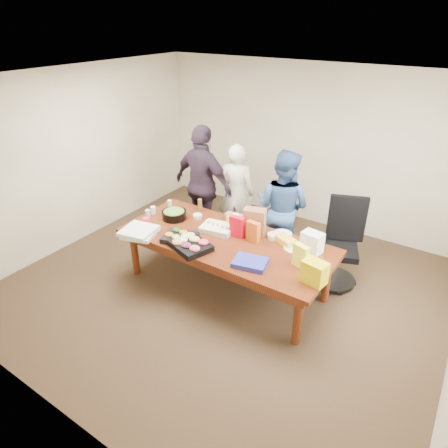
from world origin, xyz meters
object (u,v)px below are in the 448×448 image
Objects in this scene: salad_bowl at (174,215)px; office_chair at (338,246)px; person_right at (282,208)px; sheet_cake at (217,228)px; conference_table at (226,263)px; person_center at (236,193)px.

office_chair is at bearing 20.64° from salad_bowl.
salad_bowl is at bearing 40.26° from person_right.
sheet_cake is (-0.51, -0.92, -0.07)m from person_right.
person_right is (-0.92, 0.15, 0.27)m from office_chair.
conference_table is 1.19m from person_right.
conference_table is 1.74× the size of person_center.
office_chair is 0.97m from person_right.
office_chair is at bearing 173.28° from person_right.
person_right reaches higher than sheet_cake.
conference_table is 1.45m from person_center.
sheet_cake is at bearing 63.41° from person_right.
conference_table is 1.52m from office_chair.
office_chair is at bearing 36.80° from conference_table.
sheet_cake is (0.40, -1.11, -0.02)m from person_center.
person_center reaches higher than conference_table.
conference_table is 1.04m from salad_bowl.
person_center is 0.93× the size of person_right.
office_chair reaches higher than salad_bowl.
sheet_cake is 1.22× the size of salad_bowl.
person_right is (0.29, 1.05, 0.49)m from conference_table.
person_right is 1.05m from sheet_cake.
person_center is (-1.82, 0.34, 0.21)m from office_chair.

